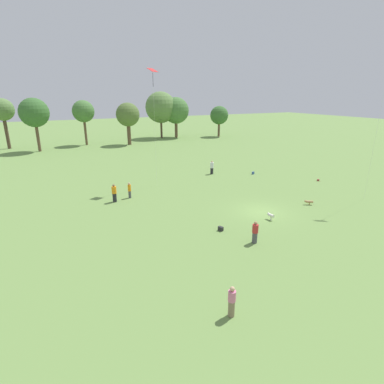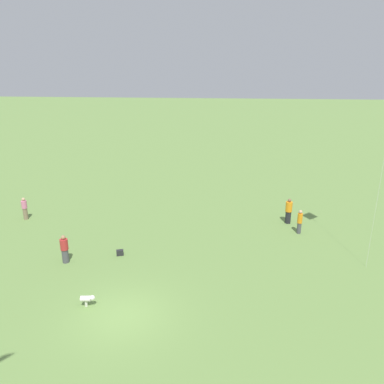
% 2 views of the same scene
% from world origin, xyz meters
% --- Properties ---
extents(ground_plane, '(240.00, 240.00, 0.00)m').
position_xyz_m(ground_plane, '(0.00, 0.00, 0.00)').
color(ground_plane, '#6B8E47').
extents(tree_0, '(4.25, 4.25, 9.69)m').
position_xyz_m(tree_0, '(-22.90, 49.76, 7.43)').
color(tree_0, brown).
rests_on(tree_0, ground_plane).
extents(tree_1, '(5.28, 5.28, 9.81)m').
position_xyz_m(tree_1, '(-17.53, 43.68, 7.12)').
color(tree_1, brown).
rests_on(tree_1, ground_plane).
extents(tree_2, '(4.50, 4.50, 9.25)m').
position_xyz_m(tree_2, '(-8.36, 47.57, 6.95)').
color(tree_2, brown).
rests_on(tree_2, ground_plane).
extents(tree_3, '(4.90, 4.90, 8.76)m').
position_xyz_m(tree_3, '(-0.03, 43.78, 6.22)').
color(tree_3, brown).
rests_on(tree_3, ground_plane).
extents(tree_4, '(7.42, 7.42, 11.05)m').
position_xyz_m(tree_4, '(10.06, 50.54, 7.33)').
color(tree_4, brown).
rests_on(tree_4, ground_plane).
extents(tree_5, '(6.38, 6.38, 9.75)m').
position_xyz_m(tree_5, '(13.69, 49.65, 6.53)').
color(tree_5, brown).
rests_on(tree_5, ground_plane).
extents(tree_6, '(4.55, 4.55, 7.60)m').
position_xyz_m(tree_6, '(24.13, 46.22, 5.28)').
color(tree_6, brown).
rests_on(tree_6, ground_plane).
extents(person_0, '(0.51, 0.51, 1.67)m').
position_xyz_m(person_0, '(-10.27, -10.18, 0.83)').
color(person_0, '#847056').
rests_on(person_0, ground_plane).
extents(person_1, '(0.39, 0.39, 1.66)m').
position_xyz_m(person_1, '(-9.77, 9.35, 0.84)').
color(person_1, '#4C4C51').
rests_on(person_1, ground_plane).
extents(person_2, '(0.64, 0.64, 1.84)m').
position_xyz_m(person_2, '(-11.47, 8.86, 0.91)').
color(person_2, '#232328').
rests_on(person_2, ground_plane).
extents(person_3, '(0.62, 0.62, 1.82)m').
position_xyz_m(person_3, '(2.96, 13.99, 0.89)').
color(person_3, '#232328').
rests_on(person_3, ground_plane).
extents(person_4, '(0.51, 0.51, 1.69)m').
position_xyz_m(person_4, '(-4.43, -4.61, 0.83)').
color(person_4, '#4C4C51').
rests_on(person_4, ground_plane).
extents(kite_3, '(1.24, 1.20, 13.03)m').
position_xyz_m(kite_3, '(-5.62, 12.37, 12.28)').
color(kite_3, red).
rests_on(kite_3, ground_plane).
extents(dog_0, '(0.32, 0.68, 0.58)m').
position_xyz_m(dog_0, '(-0.53, -1.84, 0.40)').
color(dog_0, silver).
rests_on(dog_0, ground_plane).
extents(dog_1, '(0.77, 0.59, 0.46)m').
position_xyz_m(dog_1, '(5.34, -0.67, 0.31)').
color(dog_1, tan).
rests_on(dog_1, ground_plane).
extents(picnic_bag_0, '(0.34, 0.34, 0.22)m').
position_xyz_m(picnic_bag_0, '(13.11, 4.91, 0.11)').
color(picnic_bag_0, '#933833').
rests_on(picnic_bag_0, ground_plane).
extents(picnic_bag_1, '(0.45, 0.32, 0.34)m').
position_xyz_m(picnic_bag_1, '(7.90, 11.30, 0.17)').
color(picnic_bag_1, '#33518C').
rests_on(picnic_bag_1, ground_plane).
extents(picnic_bag_2, '(0.35, 0.46, 0.34)m').
position_xyz_m(picnic_bag_2, '(-5.55, -1.75, 0.17)').
color(picnic_bag_2, '#262628').
rests_on(picnic_bag_2, ground_plane).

